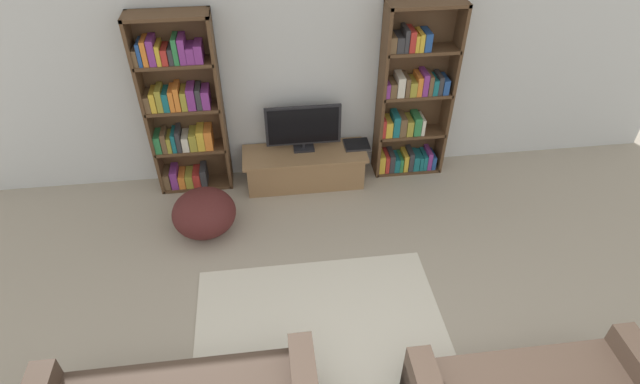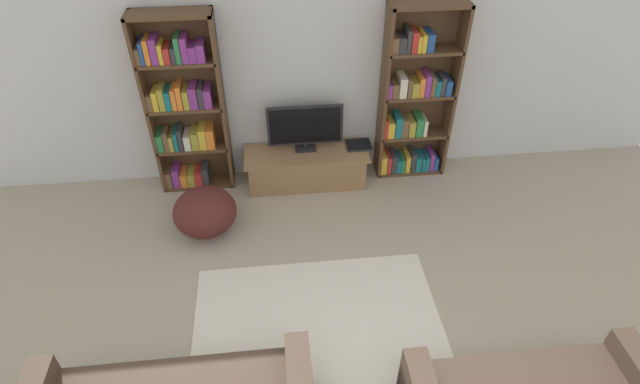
{
  "view_description": "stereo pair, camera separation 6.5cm",
  "coord_description": "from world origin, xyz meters",
  "px_view_note": "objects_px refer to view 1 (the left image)",
  "views": [
    {
      "loc": [
        -0.48,
        -0.84,
        3.71
      ],
      "look_at": [
        -0.02,
        2.84,
        0.7
      ],
      "focal_mm": 28.0,
      "sensor_mm": 36.0,
      "label": 1
    },
    {
      "loc": [
        -0.42,
        -0.85,
        3.71
      ],
      "look_at": [
        -0.02,
        2.84,
        0.7
      ],
      "focal_mm": 28.0,
      "sensor_mm": 36.0,
      "label": 2
    }
  ],
  "objects_px": {
    "bookshelf_left": "(182,109)",
    "television": "(303,127)",
    "beanbag_ottoman": "(204,213)",
    "tv_stand": "(305,167)",
    "laptop": "(357,145)",
    "bookshelf_right": "(411,100)"
  },
  "relations": [
    {
      "from": "bookshelf_left",
      "to": "television",
      "type": "relative_size",
      "value": 2.39
    },
    {
      "from": "beanbag_ottoman",
      "to": "laptop",
      "type": "bearing_deg",
      "value": 23.81
    },
    {
      "from": "tv_stand",
      "to": "beanbag_ottoman",
      "type": "relative_size",
      "value": 2.16
    },
    {
      "from": "tv_stand",
      "to": "television",
      "type": "distance_m",
      "value": 0.52
    },
    {
      "from": "bookshelf_left",
      "to": "laptop",
      "type": "xyz_separation_m",
      "value": [
        1.93,
        -0.07,
        -0.57
      ]
    },
    {
      "from": "tv_stand",
      "to": "laptop",
      "type": "relative_size",
      "value": 4.83
    },
    {
      "from": "bookshelf_left",
      "to": "bookshelf_right",
      "type": "bearing_deg",
      "value": 0.03
    },
    {
      "from": "tv_stand",
      "to": "laptop",
      "type": "bearing_deg",
      "value": 6.29
    },
    {
      "from": "bookshelf_left",
      "to": "laptop",
      "type": "relative_size",
      "value": 6.92
    },
    {
      "from": "bookshelf_right",
      "to": "beanbag_ottoman",
      "type": "height_order",
      "value": "bookshelf_right"
    },
    {
      "from": "bookshelf_right",
      "to": "television",
      "type": "bearing_deg",
      "value": -176.88
    },
    {
      "from": "television",
      "to": "tv_stand",
      "type": "bearing_deg",
      "value": -90.0
    },
    {
      "from": "bookshelf_right",
      "to": "beanbag_ottoman",
      "type": "xyz_separation_m",
      "value": [
        -2.39,
        -0.85,
        -0.71
      ]
    },
    {
      "from": "bookshelf_left",
      "to": "television",
      "type": "bearing_deg",
      "value": -2.94
    },
    {
      "from": "tv_stand",
      "to": "beanbag_ottoman",
      "type": "bearing_deg",
      "value": -148.03
    },
    {
      "from": "television",
      "to": "beanbag_ottoman",
      "type": "height_order",
      "value": "television"
    },
    {
      "from": "bookshelf_right",
      "to": "television",
      "type": "relative_size",
      "value": 2.39
    },
    {
      "from": "bookshelf_left",
      "to": "beanbag_ottoman",
      "type": "relative_size",
      "value": 3.09
    },
    {
      "from": "bookshelf_left",
      "to": "laptop",
      "type": "bearing_deg",
      "value": -2.05
    },
    {
      "from": "bookshelf_right",
      "to": "laptop",
      "type": "bearing_deg",
      "value": -173.57
    },
    {
      "from": "tv_stand",
      "to": "beanbag_ottoman",
      "type": "height_order",
      "value": "beanbag_ottoman"
    },
    {
      "from": "bookshelf_left",
      "to": "tv_stand",
      "type": "bearing_deg",
      "value": -6.05
    }
  ]
}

